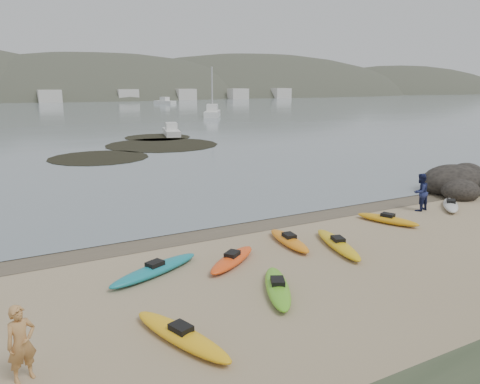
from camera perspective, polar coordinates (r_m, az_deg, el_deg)
ground at (r=21.27m, az=0.00°, el=-3.94°), size 600.00×600.00×0.00m
wet_sand at (r=21.02m, az=0.39°, el=-4.14°), size 60.00×60.00×0.00m
kayaks at (r=16.96m, az=3.93°, el=-7.90°), size 23.23×8.22×0.34m
person_west at (r=11.43m, az=-25.12°, el=-16.37°), size 0.73×0.59×1.73m
person_east at (r=24.95m, az=21.13°, el=-0.02°), size 1.01×0.84×1.89m
rock_cluster at (r=30.53m, az=25.46°, el=0.55°), size 5.47×4.06×1.95m
kelp_mats at (r=48.31m, az=-11.34°, el=5.52°), size 17.43×20.11×0.04m
moored_boats at (r=97.42m, az=-23.11°, el=8.82°), size 84.99×88.96×1.32m
far_hills at (r=218.56m, az=-15.59°, el=6.89°), size 550.00×135.00×80.00m
far_town at (r=163.66m, az=-23.51°, el=10.64°), size 199.00×5.00×4.00m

